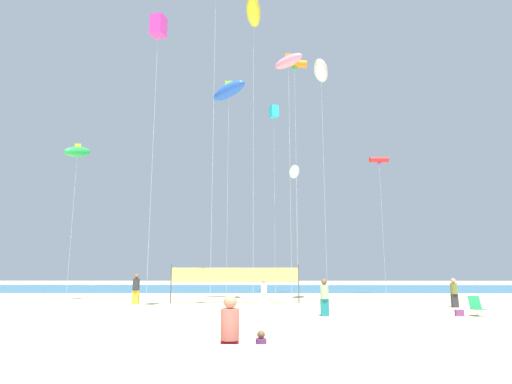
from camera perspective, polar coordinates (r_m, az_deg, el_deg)
ground_plane at (r=17.85m, az=2.27°, el=-17.04°), size 120.00×120.00×0.00m
ocean_band at (r=48.21m, az=1.29°, el=-12.76°), size 120.00×20.00×0.01m
boardwalk_ledge at (r=8.10m, az=4.24°, el=-22.58°), size 28.00×0.44×0.75m
mother_figure at (r=8.85m, az=-3.53°, el=-18.39°), size 0.37×0.37×1.60m
toddler_figure at (r=8.79m, az=0.69°, el=-20.83°), size 0.21×0.21×0.93m
beachgoer_sage_shirt at (r=20.20m, az=9.16°, el=-13.58°), size 0.38×0.38×1.67m
beachgoer_white_shirt at (r=25.45m, az=1.06°, el=-13.15°), size 0.35×0.35×1.54m
beachgoer_olive_shirt at (r=26.77m, az=25.01°, el=-12.02°), size 0.36×0.36×1.59m
beachgoer_charcoal_shirt at (r=27.51m, az=-15.78°, el=-12.26°), size 0.41×0.41×1.81m
folding_beach_chair at (r=22.43m, az=27.43°, el=-13.34°), size 0.52×0.65×0.89m
volleyball_net at (r=27.23m, az=-2.77°, el=-11.25°), size 8.05×0.62×2.40m
beach_handbag at (r=22.02m, az=25.60°, el=-14.41°), size 0.36×0.18×0.29m
kite_pink_inflatable at (r=27.30m, az=4.37°, el=17.05°), size 2.02×1.41×15.16m
kite_yellow_diamond at (r=25.95m, az=-5.42°, el=24.09°), size 0.76×0.77×17.32m
kite_blue_inflatable at (r=30.81m, az=-3.67°, el=13.41°), size 2.90×2.08×15.30m
kite_magenta_box at (r=24.97m, az=-12.96°, el=20.80°), size 0.87×0.87×15.47m
kite_white_delta at (r=37.88m, az=5.37°, el=2.68°), size 1.11×1.19×11.19m
kite_orange_tube at (r=35.27m, az=5.17°, el=16.67°), size 1.97×0.89×18.42m
kite_cyan_box at (r=38.39m, az=2.41°, el=10.67°), size 0.88×0.88×16.39m
kite_green_inflatable at (r=31.37m, az=-22.81°, el=4.98°), size 1.67×2.24×10.51m
kite_red_tube at (r=37.56m, az=16.16°, el=4.12°), size 1.59×0.48×11.45m
kite_yellow_inflatable at (r=30.25m, az=-0.34°, el=22.97°), size 1.08×2.80×19.42m
kite_white_inflatable at (r=30.47m, az=8.69°, el=15.75°), size 1.55×2.85×16.14m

